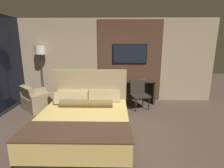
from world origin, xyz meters
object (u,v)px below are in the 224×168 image
at_px(armchair_by_window, 39,101).
at_px(vase_tall, 116,75).
at_px(vase_short, 121,75).
at_px(floor_lamp, 41,55).
at_px(tv, 130,54).
at_px(desk_chair, 139,92).
at_px(bed, 84,124).
at_px(desk, 129,88).
at_px(book, 142,80).

relative_size(armchair_by_window, vase_tall, 4.05).
bearing_deg(vase_short, floor_lamp, -179.45).
height_order(tv, desk_chair, tv).
distance_m(armchair_by_window, vase_tall, 2.59).
bearing_deg(bed, desk_chair, 53.52).
height_order(bed, desk_chair, bed).
height_order(bed, tv, tv).
xyz_separation_m(desk, armchair_by_window, (-2.87, -0.64, -0.26)).
distance_m(bed, vase_short, 2.65).
bearing_deg(desk_chair, floor_lamp, 153.98).
bearing_deg(vase_short, book, -6.90).
height_order(desk_chair, book, desk_chair).
bearing_deg(desk, vase_short, 171.76).
relative_size(tv, desk_chair, 1.33).
bearing_deg(desk, tv, 90.00).
bearing_deg(book, desk, 174.01).
distance_m(desk, floor_lamp, 3.15).
bearing_deg(desk_chair, book, 53.31).
bearing_deg(vase_tall, floor_lamp, -178.51).
relative_size(armchair_by_window, vase_short, 3.73).
bearing_deg(book, bed, -123.63).
distance_m(bed, desk_chair, 2.36).
height_order(armchair_by_window, book, book).
relative_size(desk, book, 6.78).
distance_m(desk_chair, floor_lamp, 3.43).
bearing_deg(floor_lamp, armchair_by_window, -83.02).
distance_m(floor_lamp, vase_short, 2.75).
distance_m(tv, vase_tall, 0.87).
height_order(bed, vase_tall, bed).
bearing_deg(armchair_by_window, bed, 176.36).
relative_size(bed, armchair_by_window, 1.77).
bearing_deg(book, armchair_by_window, -169.74).
relative_size(desk, armchair_by_window, 1.40).
bearing_deg(desk_chair, vase_tall, 124.05).
xyz_separation_m(armchair_by_window, floor_lamp, (-0.08, 0.65, 1.36)).
height_order(vase_tall, book, vase_tall).
distance_m(desk, vase_tall, 0.63).
relative_size(bed, tv, 1.82).
height_order(desk_chair, floor_lamp, floor_lamp).
distance_m(desk, desk_chair, 0.57).
bearing_deg(armchair_by_window, vase_short, -123.25).
bearing_deg(vase_tall, armchair_by_window, -163.31).
distance_m(bed, vase_tall, 2.63).
distance_m(floor_lamp, vase_tall, 2.57).
distance_m(desk, tv, 1.14).
xyz_separation_m(desk, desk_chair, (0.25, -0.51, -0.01)).
bearing_deg(tv, armchair_by_window, -163.78).
height_order(floor_lamp, book, floor_lamp).
xyz_separation_m(vase_tall, vase_short, (0.19, -0.04, 0.01)).
xyz_separation_m(desk_chair, vase_tall, (-0.72, 0.59, 0.42)).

